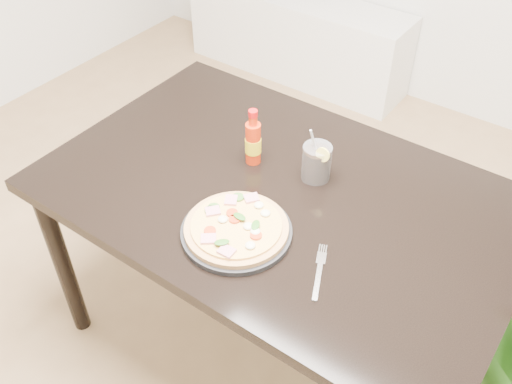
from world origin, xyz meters
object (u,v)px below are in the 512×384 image
Objects in this scene: cola_cup at (316,163)px; media_console at (297,37)px; pizza at (236,226)px; dining_table at (279,210)px; hot_sauce_bottle at (253,142)px; fork at (319,270)px; plate at (237,232)px.

cola_cup reaches higher than media_console.
cola_cup is at bearing 81.35° from pizza.
cola_cup reaches higher than dining_table.
dining_table is 0.22m from hot_sauce_bottle.
pizza is at bearing -98.65° from cola_cup.
pizza is 0.25m from fork.
plate is at bearing -62.25° from hot_sauce_bottle.
pizza reaches higher than fork.
plate is 0.34m from cola_cup.
media_console is (-1.01, 1.72, -0.42)m from dining_table.
cola_cup is at bearing -56.36° from media_console.
hot_sauce_bottle reaches higher than plate.
cola_cup is (0.05, 0.33, 0.03)m from pizza.
pizza is 0.20× the size of media_console.
fork is at bearing -56.48° from media_console.
dining_table is 4.94× the size of pizza.
fork is (0.20, -0.31, -0.05)m from cola_cup.
cola_cup is at bearing 81.50° from plate.
media_console is at bearing 117.75° from plate.
hot_sauce_bottle is at bearing 117.71° from pizza.
plate is 2.24m from media_console.
fork is at bearing -37.76° from dining_table.
dining_table reaches higher than media_console.
media_console is at bearing 117.75° from hot_sauce_bottle.
media_console is at bearing 99.50° from fork.
hot_sauce_bottle is at bearing 122.58° from fork.
media_console is at bearing 117.74° from pizza.
plate is (0.00, -0.22, 0.09)m from dining_table.
dining_table is 7.83× the size of fork.
fork is at bearing -33.40° from hot_sauce_bottle.
plate reaches higher than media_console.
dining_table is at bearing -24.46° from hot_sauce_bottle.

